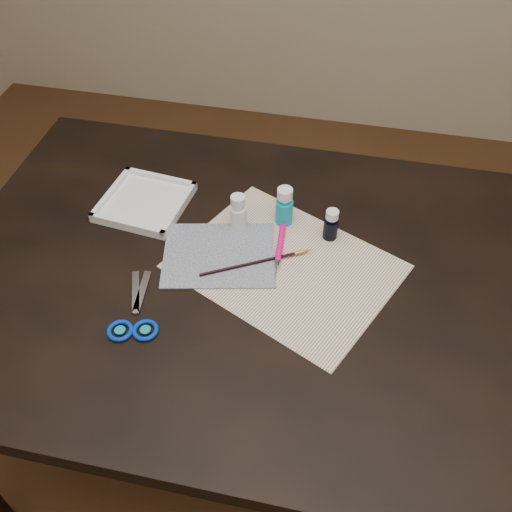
% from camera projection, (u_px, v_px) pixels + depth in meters
% --- Properties ---
extents(ground, '(3.50, 3.50, 0.02)m').
position_uv_depth(ground, '(256.00, 440.00, 1.72)').
color(ground, '#422614').
rests_on(ground, ground).
extents(table, '(1.30, 0.90, 0.75)m').
position_uv_depth(table, '(256.00, 371.00, 1.44)').
color(table, black).
rests_on(table, ground).
extents(paper, '(0.52, 0.48, 0.00)m').
position_uv_depth(paper, '(286.00, 266.00, 1.18)').
color(paper, white).
rests_on(paper, table).
extents(canvas, '(0.27, 0.23, 0.00)m').
position_uv_depth(canvas, '(219.00, 255.00, 1.20)').
color(canvas, '#141F38').
rests_on(canvas, paper).
extents(paint_bottle_white, '(0.05, 0.05, 0.09)m').
position_uv_depth(paint_bottle_white, '(238.00, 212.00, 1.23)').
color(paint_bottle_white, white).
rests_on(paint_bottle_white, table).
extents(paint_bottle_cyan, '(0.04, 0.04, 0.09)m').
position_uv_depth(paint_bottle_cyan, '(284.00, 206.00, 1.24)').
color(paint_bottle_cyan, '#0FA0B9').
rests_on(paint_bottle_cyan, table).
extents(paint_bottle_navy, '(0.04, 0.04, 0.08)m').
position_uv_depth(paint_bottle_navy, '(331.00, 225.00, 1.22)').
color(paint_bottle_navy, black).
rests_on(paint_bottle_navy, table).
extents(paintbrush, '(0.22, 0.13, 0.01)m').
position_uv_depth(paintbrush, '(257.00, 262.00, 1.18)').
color(paintbrush, black).
rests_on(paintbrush, canvas).
extents(craft_knife, '(0.03, 0.16, 0.01)m').
position_uv_depth(craft_knife, '(279.00, 252.00, 1.20)').
color(craft_knife, '#EC0A76').
rests_on(craft_knife, paper).
extents(scissors, '(0.16, 0.22, 0.01)m').
position_uv_depth(scissors, '(133.00, 305.00, 1.11)').
color(scissors, silver).
rests_on(scissors, table).
extents(palette_tray, '(0.20, 0.20, 0.02)m').
position_uv_depth(palette_tray, '(145.00, 202.00, 1.31)').
color(palette_tray, white).
rests_on(palette_tray, table).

